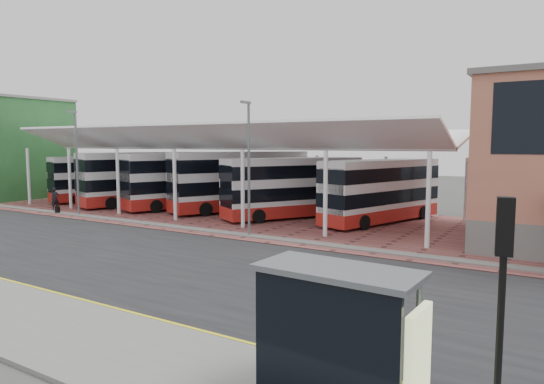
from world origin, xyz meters
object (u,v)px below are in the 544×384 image
object	(u,v)px
bus_4	(293,188)
bus_shelter	(345,324)
bus_1	(144,179)
pedestrian	(55,199)
bus_5	(381,191)
bus_0	(107,178)
bus_2	(188,180)
traffic_signal_west	(502,279)
bus_3	(240,181)

from	to	relation	value
bus_4	bus_shelter	bearing A→B (deg)	-27.46
bus_1	pedestrian	world-z (taller)	bus_1
bus_shelter	bus_5	bearing A→B (deg)	109.70
bus_0	bus_2	bearing A→B (deg)	19.34
traffic_signal_west	bus_0	bearing A→B (deg)	140.08
bus_0	traffic_signal_west	bearing A→B (deg)	-11.83
bus_2	traffic_signal_west	xyz separation A→B (m)	(27.22, -22.34, 0.74)
bus_1	bus_4	size ratio (longest dim) A/B	1.11
bus_5	bus_1	bearing A→B (deg)	-158.24
bus_2	traffic_signal_west	bearing A→B (deg)	-18.91
bus_0	traffic_signal_west	xyz separation A→B (m)	(37.61, -22.23, 0.95)
bus_1	bus_shelter	bearing A→B (deg)	-19.75
bus_0	pedestrian	world-z (taller)	bus_0
bus_1	traffic_signal_west	size ratio (longest dim) A/B	2.61
bus_3	bus_4	world-z (taller)	bus_3
bus_0	pedestrian	size ratio (longest dim) A/B	5.72
bus_0	bus_2	xyz separation A→B (m)	(10.38, 0.11, 0.21)
bus_1	bus_shelter	world-z (taller)	bus_1
bus_3	bus_5	world-z (taller)	bus_3
bus_0	bus_4	xyz separation A→B (m)	(20.95, -0.22, 0.09)
bus_5	bus_shelter	size ratio (longest dim) A/B	3.02
pedestrian	traffic_signal_west	size ratio (longest dim) A/B	0.41
bus_1	bus_2	bearing A→B (deg)	23.91
bus_5	pedestrian	distance (m)	26.69
bus_3	bus_5	distance (m)	11.95
bus_0	bus_1	xyz separation A→B (m)	(5.50, -0.43, 0.22)
bus_4	bus_1	bearing A→B (deg)	-148.12
bus_3	bus_shelter	xyz separation A→B (m)	(19.40, -23.63, -0.57)
pedestrian	bus_0	bearing A→B (deg)	21.53
bus_5	bus_0	bearing A→B (deg)	-159.98
bus_shelter	traffic_signal_west	distance (m)	3.14
bus_4	bus_shelter	xyz separation A→B (m)	(13.82, -22.61, -0.37)
bus_1	traffic_signal_west	bearing A→B (deg)	-16.51
bus_2	traffic_signal_west	size ratio (longest dim) A/B	2.59
bus_0	bus_5	size ratio (longest dim) A/B	0.97
bus_2	bus_shelter	xyz separation A→B (m)	(24.39, -22.93, -0.50)
bus_4	traffic_signal_west	distance (m)	27.61
bus_2	bus_shelter	distance (m)	33.48
bus_1	bus_shelter	size ratio (longest dim) A/B	3.25
bus_3	traffic_signal_west	size ratio (longest dim) A/B	2.63
bus_4	pedestrian	world-z (taller)	bus_4
bus_shelter	bus_0	bearing A→B (deg)	149.15
bus_1	bus_5	xyz separation A→B (m)	(21.82, 1.60, -0.17)
bus_1	bus_2	xyz separation A→B (m)	(4.88, 0.53, -0.01)
bus_5	bus_shelter	world-z (taller)	bus_5
bus_4	traffic_signal_west	size ratio (longest dim) A/B	2.35
bus_1	bus_5	distance (m)	21.88
bus_1	bus_4	world-z (taller)	bus_1
bus_3	bus_4	xyz separation A→B (m)	(5.58, -1.03, -0.20)
bus_shelter	traffic_signal_west	size ratio (longest dim) A/B	0.80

